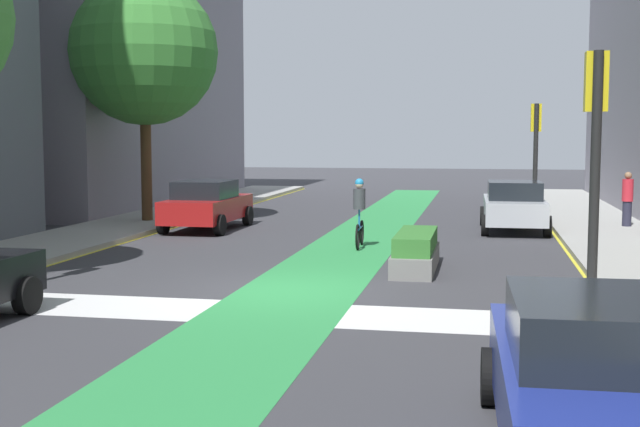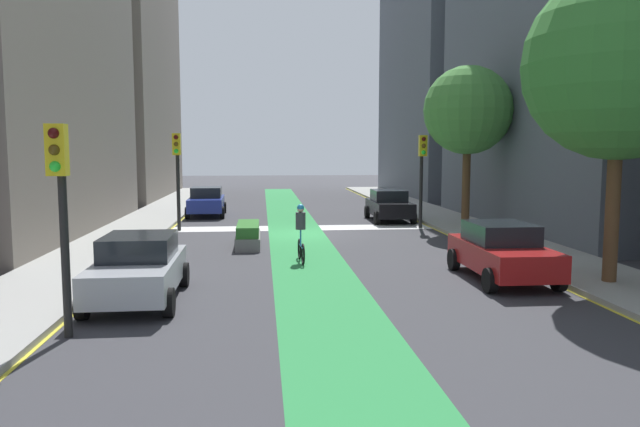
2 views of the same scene
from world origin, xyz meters
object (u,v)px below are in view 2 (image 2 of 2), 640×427
Objects in this scene: car_silver_right_far at (138,268)px; street_tree_far at (620,65)px; car_black_left_near at (389,205)px; median_planter at (248,235)px; car_red_left_far at (502,251)px; cyclist_in_lane at (301,232)px; car_blue_right_near at (207,201)px; traffic_signal_near_right at (177,163)px; traffic_signal_near_left at (422,163)px; street_tree_near at (468,111)px; traffic_signal_far_right at (60,190)px.

street_tree_far reaches higher than car_silver_right_far.
car_silver_right_far is at bearing 58.83° from car_black_left_near.
car_silver_right_far is (9.37, 15.49, 0.00)m from car_black_left_near.
car_black_left_near reaches higher than median_planter.
car_red_left_far is 6.29m from cyclist_in_lane.
street_tree_far is at bearing 123.30° from car_blue_right_near.
car_blue_right_near is 14.68m from cyclist_in_lane.
traffic_signal_near_right is at bearing -58.01° from cyclist_in_lane.
traffic_signal_near_right is 1.02× the size of car_blue_right_near.
traffic_signal_near_left is 1.01× the size of car_silver_right_far.
car_red_left_far is 1.00× the size of car_black_left_near.
cyclist_in_lane is at bearing 41.83° from street_tree_near.
traffic_signal_far_right is at bearing 61.05° from car_black_left_near.
traffic_signal_near_left is 1.37× the size of median_planter.
traffic_signal_far_right is 2.19× the size of cyclist_in_lane.
traffic_signal_far_right is at bearing 74.65° from car_silver_right_far.
traffic_signal_near_left reaches higher than median_planter.
car_blue_right_near reaches higher than median_planter.
traffic_signal_near_left is at bearing -127.89° from cyclist_in_lane.
car_blue_right_near is (-0.71, -21.66, -2.06)m from traffic_signal_far_right.
traffic_signal_near_right is 1.02× the size of car_silver_right_far.
median_planter is (7.13, -6.64, -0.40)m from car_red_left_far.
car_blue_right_near and car_red_left_far have the same top height.
street_tree_near is (-7.89, -7.06, 4.35)m from cyclist_in_lane.
street_tree_near is 0.89× the size of street_tree_far.
street_tree_far reaches higher than cyclist_in_lane.
cyclist_in_lane reaches higher than car_black_left_near.
traffic_signal_far_right reaches higher than car_blue_right_near.
median_planter is (-2.42, -8.11, -0.40)m from car_silver_right_far.
car_red_left_far is (-9.62, 17.32, 0.00)m from car_blue_right_near.
street_tree_near is (-2.70, 3.69, 4.52)m from car_black_left_near.
street_tree_far is at bearing 136.14° from traffic_signal_near_right.
cyclist_in_lane is (-4.18, -4.74, 0.17)m from car_silver_right_far.
car_blue_right_near is 19.81m from car_red_left_far.
median_planter is (6.95, 7.38, -0.40)m from car_black_left_near.
car_silver_right_far is 13.01m from street_tree_far.
car_blue_right_near is (-0.68, -6.14, -2.22)m from traffic_signal_near_right.
car_silver_right_far is at bearing 8.74° from car_red_left_far.
traffic_signal_near_right is 17.95m from street_tree_far.
street_tree_far is at bearing 99.98° from car_black_left_near.
cyclist_in_lane is (5.37, -3.27, 0.17)m from car_red_left_far.
street_tree_far is (-7.86, 4.39, 4.76)m from cyclist_in_lane.
street_tree_far is at bearing -165.91° from traffic_signal_far_right.
street_tree_near reaches higher than traffic_signal_near_right.
cyclist_in_lane reaches higher than car_blue_right_near.
traffic_signal_near_right is at bearing -3.75° from street_tree_near.
traffic_signal_near_left is at bearing 179.33° from traffic_signal_near_right.
car_blue_right_near is at bearing -96.33° from traffic_signal_near_right.
car_silver_right_far is 1.36× the size of median_planter.
traffic_signal_near_left is 3.79m from car_black_left_near.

